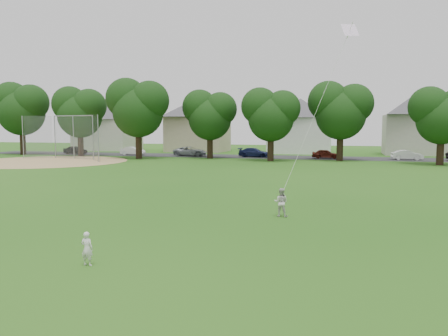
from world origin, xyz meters
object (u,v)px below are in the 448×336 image
(older_boy, at_px, (281,202))
(kite, at_px, (316,112))
(toddler, at_px, (87,249))
(baseball_backstop, at_px, (70,138))

(older_boy, height_order, kite, kite)
(kite, bearing_deg, toddler, -121.95)
(toddler, xyz_separation_m, baseball_backstop, (-24.67, 35.25, 2.12))
(kite, bearing_deg, older_boy, -144.48)
(older_boy, distance_m, kite, 4.22)
(toddler, distance_m, baseball_backstop, 43.07)
(toddler, distance_m, older_boy, 9.17)
(older_boy, height_order, baseball_backstop, baseball_backstop)
(kite, relative_size, baseball_backstop, 0.68)
(toddler, xyz_separation_m, kite, (5.65, 9.06, 4.02))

